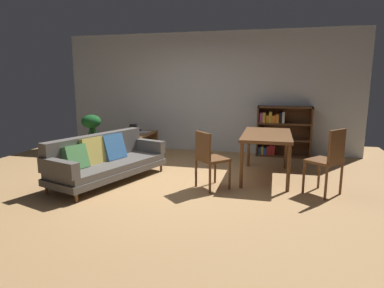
% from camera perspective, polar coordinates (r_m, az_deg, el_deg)
% --- Properties ---
extents(ground_plane, '(8.16, 8.16, 0.00)m').
position_cam_1_polar(ground_plane, '(5.31, -3.42, -6.88)').
color(ground_plane, tan).
extents(back_wall_panel, '(6.80, 0.10, 2.70)m').
position_cam_1_polar(back_wall_panel, '(7.68, 2.57, 8.84)').
color(back_wall_panel, silver).
rests_on(back_wall_panel, ground_plane).
extents(fabric_couch, '(1.37, 2.18, 0.75)m').
position_cam_1_polar(fabric_couch, '(5.57, -14.87, -2.56)').
color(fabric_couch, brown).
rests_on(fabric_couch, ground_plane).
extents(media_console, '(0.46, 1.16, 0.50)m').
position_cam_1_polar(media_console, '(7.21, -9.16, -0.27)').
color(media_console, brown).
rests_on(media_console, ground_plane).
extents(open_laptop, '(0.48, 0.36, 0.11)m').
position_cam_1_polar(open_laptop, '(7.38, -8.91, 2.25)').
color(open_laptop, silver).
rests_on(open_laptop, media_console).
extents(desk_speaker, '(0.16, 0.16, 0.25)m').
position_cam_1_polar(desk_speaker, '(6.96, -10.09, 2.49)').
color(desk_speaker, black).
rests_on(desk_speaker, media_console).
extents(potted_floor_plant, '(0.47, 0.40, 0.92)m').
position_cam_1_polar(potted_floor_plant, '(7.31, -16.96, 2.26)').
color(potted_floor_plant, brown).
rests_on(potted_floor_plant, ground_plane).
extents(dining_table, '(0.79, 1.47, 0.75)m').
position_cam_1_polar(dining_table, '(5.65, 12.79, 1.02)').
color(dining_table, brown).
rests_on(dining_table, ground_plane).
extents(dining_chair_near, '(0.57, 0.58, 0.96)m').
position_cam_1_polar(dining_chair_near, '(5.03, 22.54, -2.22)').
color(dining_chair_near, brown).
rests_on(dining_chair_near, ground_plane).
extents(dining_chair_far, '(0.57, 0.57, 0.88)m').
position_cam_1_polar(dining_chair_far, '(4.95, 2.97, -2.19)').
color(dining_chair_far, brown).
rests_on(dining_chair_far, ground_plane).
extents(bookshelf, '(1.14, 0.32, 1.09)m').
position_cam_1_polar(bookshelf, '(7.41, 14.93, 2.18)').
color(bookshelf, '#56351E').
rests_on(bookshelf, ground_plane).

